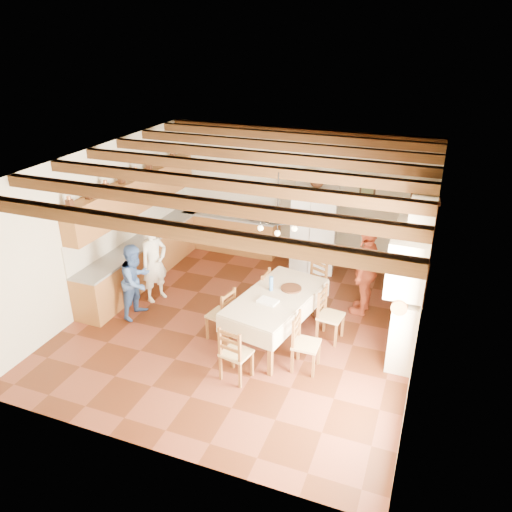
% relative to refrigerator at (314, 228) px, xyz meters
% --- Properties ---
extents(floor, '(6.00, 6.50, 0.02)m').
position_rel_refrigerator_xyz_m(floor, '(-0.55, -2.71, -0.96)').
color(floor, '#461E0E').
rests_on(floor, ground).
extents(ceiling, '(6.00, 6.50, 0.02)m').
position_rel_refrigerator_xyz_m(ceiling, '(-0.55, -2.71, 2.06)').
color(ceiling, silver).
rests_on(ceiling, ground).
extents(wall_back, '(6.00, 0.02, 3.00)m').
position_rel_refrigerator_xyz_m(wall_back, '(-0.55, 0.55, 0.55)').
color(wall_back, beige).
rests_on(wall_back, ground).
extents(wall_front, '(6.00, 0.02, 3.00)m').
position_rel_refrigerator_xyz_m(wall_front, '(-0.55, -5.97, 0.55)').
color(wall_front, beige).
rests_on(wall_front, ground).
extents(wall_left, '(0.02, 6.50, 3.00)m').
position_rel_refrigerator_xyz_m(wall_left, '(-3.56, -2.71, 0.55)').
color(wall_left, beige).
rests_on(wall_left, ground).
extents(wall_right, '(0.02, 6.50, 3.00)m').
position_rel_refrigerator_xyz_m(wall_right, '(2.46, -2.71, 0.55)').
color(wall_right, beige).
rests_on(wall_right, ground).
extents(ceiling_beams, '(6.00, 6.30, 0.16)m').
position_rel_refrigerator_xyz_m(ceiling_beams, '(-0.55, -2.71, 1.96)').
color(ceiling_beams, '#331F11').
rests_on(ceiling_beams, ground).
extents(lower_cabinets_left, '(0.60, 4.30, 0.86)m').
position_rel_refrigerator_xyz_m(lower_cabinets_left, '(-3.25, -1.66, -0.52)').
color(lower_cabinets_left, brown).
rests_on(lower_cabinets_left, ground).
extents(lower_cabinets_back, '(2.30, 0.60, 0.86)m').
position_rel_refrigerator_xyz_m(lower_cabinets_back, '(-2.10, 0.24, -0.52)').
color(lower_cabinets_back, brown).
rests_on(lower_cabinets_back, ground).
extents(countertop_left, '(0.62, 4.30, 0.04)m').
position_rel_refrigerator_xyz_m(countertop_left, '(-3.25, -1.66, -0.07)').
color(countertop_left, slate).
rests_on(countertop_left, lower_cabinets_left).
extents(countertop_back, '(2.34, 0.62, 0.04)m').
position_rel_refrigerator_xyz_m(countertop_back, '(-2.10, 0.24, -0.07)').
color(countertop_back, slate).
rests_on(countertop_back, lower_cabinets_back).
extents(backsplash_left, '(0.03, 4.30, 0.60)m').
position_rel_refrigerator_xyz_m(backsplash_left, '(-3.54, -1.66, 0.25)').
color(backsplash_left, beige).
rests_on(backsplash_left, ground).
extents(backsplash_back, '(2.30, 0.03, 0.60)m').
position_rel_refrigerator_xyz_m(backsplash_back, '(-2.10, 0.53, 0.25)').
color(backsplash_back, beige).
rests_on(backsplash_back, ground).
extents(upper_cabinets, '(0.35, 4.20, 0.70)m').
position_rel_refrigerator_xyz_m(upper_cabinets, '(-3.38, -1.66, 0.90)').
color(upper_cabinets, brown).
rests_on(upper_cabinets, ground).
extents(fireplace, '(0.56, 1.60, 2.80)m').
position_rel_refrigerator_xyz_m(fireplace, '(2.17, -2.51, 0.45)').
color(fireplace, silver).
rests_on(fireplace, ground).
extents(wall_picture, '(0.34, 0.03, 0.42)m').
position_rel_refrigerator_xyz_m(wall_picture, '(1.00, 0.52, 0.90)').
color(wall_picture, black).
rests_on(wall_picture, ground).
extents(refrigerator, '(1.04, 0.90, 1.89)m').
position_rel_refrigerator_xyz_m(refrigerator, '(0.00, 0.00, 0.00)').
color(refrigerator, white).
rests_on(refrigerator, floor).
extents(hutch, '(0.61, 1.24, 2.17)m').
position_rel_refrigerator_xyz_m(hutch, '(2.20, -0.49, 0.14)').
color(hutch, '#371E11').
rests_on(hutch, floor).
extents(dining_table, '(1.39, 2.17, 0.88)m').
position_rel_refrigerator_xyz_m(dining_table, '(0.14, -3.01, -0.15)').
color(dining_table, beige).
rests_on(dining_table, floor).
extents(chandelier, '(0.47, 0.47, 0.03)m').
position_rel_refrigerator_xyz_m(chandelier, '(0.14, -3.01, 1.30)').
color(chandelier, black).
rests_on(chandelier, ground).
extents(chair_left_near, '(0.48, 0.49, 0.96)m').
position_rel_refrigerator_xyz_m(chair_left_near, '(-0.77, -3.29, -0.47)').
color(chair_left_near, brown).
rests_on(chair_left_near, floor).
extents(chair_left_far, '(0.41, 0.43, 0.96)m').
position_rel_refrigerator_xyz_m(chair_left_far, '(-0.44, -2.38, -0.47)').
color(chair_left_far, brown).
rests_on(chair_left_far, floor).
extents(chair_right_near, '(0.41, 0.43, 0.96)m').
position_rel_refrigerator_xyz_m(chair_right_near, '(0.85, -3.61, -0.47)').
color(chair_right_near, brown).
rests_on(chair_right_near, floor).
extents(chair_right_far, '(0.45, 0.46, 0.96)m').
position_rel_refrigerator_xyz_m(chair_right_far, '(1.02, -2.66, -0.47)').
color(chair_right_far, brown).
rests_on(chair_right_far, floor).
extents(chair_end_near, '(0.49, 0.47, 0.96)m').
position_rel_refrigerator_xyz_m(chair_end_near, '(-0.09, -4.21, -0.47)').
color(chair_end_near, brown).
rests_on(chair_end_near, floor).
extents(chair_end_far, '(0.55, 0.54, 0.96)m').
position_rel_refrigerator_xyz_m(chair_end_far, '(0.46, -1.79, -0.47)').
color(chair_end_far, brown).
rests_on(chair_end_far, floor).
extents(person_man, '(0.57, 0.68, 1.59)m').
position_rel_refrigerator_xyz_m(person_man, '(-2.54, -2.50, -0.15)').
color(person_man, silver).
rests_on(person_man, floor).
extents(person_woman_blue, '(0.61, 0.75, 1.44)m').
position_rel_refrigerator_xyz_m(person_woman_blue, '(-2.53, -3.15, -0.23)').
color(person_woman_blue, '#3D5DA0').
rests_on(person_woman_blue, floor).
extents(person_woman_red, '(0.55, 1.07, 1.76)m').
position_rel_refrigerator_xyz_m(person_woman_red, '(1.39, -1.52, -0.07)').
color(person_woman_red, '#B7482A').
rests_on(person_woman_red, floor).
extents(microwave, '(0.55, 0.43, 0.28)m').
position_rel_refrigerator_xyz_m(microwave, '(-1.37, 0.24, 0.09)').
color(microwave, silver).
rests_on(microwave, countertop_back).
extents(fridge_vase, '(0.36, 0.36, 0.32)m').
position_rel_refrigerator_xyz_m(fridge_vase, '(0.01, 0.00, 1.11)').
color(fridge_vase, '#371E11').
rests_on(fridge_vase, refrigerator).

